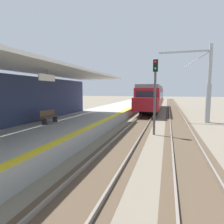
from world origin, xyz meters
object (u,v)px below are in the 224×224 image
rail_signal_post (155,89)px  catenary_pylon_far_side (206,86)px  approaching_train (152,97)px  platform_bench (49,116)px

rail_signal_post → catenary_pylon_far_side: size_ratio=0.69×
approaching_train → platform_bench: bearing=-105.5°
approaching_train → catenary_pylon_far_side: size_ratio=2.61×
catenary_pylon_far_side → rail_signal_post: bearing=-122.5°
rail_signal_post → catenary_pylon_far_side: catenary_pylon_far_side is taller
rail_signal_post → catenary_pylon_far_side: (4.35, 6.82, 0.41)m
catenary_pylon_far_side → platform_bench: (-11.25, -9.19, -2.23)m
rail_signal_post → platform_bench: (-6.90, -2.37, -1.82)m
approaching_train → catenary_pylon_far_side: 11.89m
rail_signal_post → platform_bench: 7.52m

